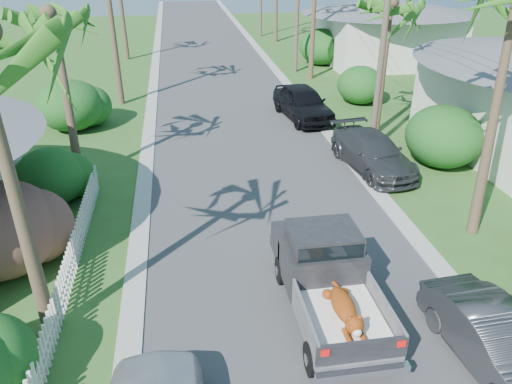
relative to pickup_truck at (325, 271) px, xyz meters
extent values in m
cube|color=#38383A|center=(-0.54, 21.87, -1.00)|extent=(8.00, 100.00, 0.02)
cube|color=#A5A39E|center=(-4.84, 21.87, -0.98)|extent=(0.60, 100.00, 0.06)
cube|color=#A5A39E|center=(3.76, 21.87, -0.98)|extent=(0.60, 100.00, 0.06)
cylinder|color=black|center=(-0.85, -2.21, -0.63)|extent=(0.28, 0.76, 0.76)
cylinder|color=black|center=(0.85, -2.21, -0.63)|extent=(0.28, 0.76, 0.76)
cylinder|color=black|center=(-0.85, 1.04, -0.63)|extent=(0.28, 0.76, 0.76)
cylinder|color=black|center=(0.85, 1.04, -0.63)|extent=(0.28, 0.76, 0.76)
cube|color=gray|center=(0.00, -1.56, -0.39)|extent=(1.90, 2.40, 0.24)
cube|color=gray|center=(-0.92, -1.56, -0.01)|extent=(0.06, 2.40, 0.55)
cube|color=gray|center=(0.92, -1.56, -0.01)|extent=(0.06, 2.40, 0.55)
cube|color=black|center=(0.00, -2.73, -0.03)|extent=(1.92, 0.08, 0.52)
cube|color=silver|center=(0.00, -2.89, -0.46)|extent=(1.98, 0.18, 0.18)
cube|color=red|center=(-0.80, -2.78, 0.09)|extent=(0.18, 0.05, 0.14)
cube|color=red|center=(0.80, -2.78, 0.09)|extent=(0.18, 0.05, 0.14)
cube|color=black|center=(0.00, 0.29, 0.04)|extent=(1.94, 1.65, 1.10)
cube|color=black|center=(0.00, 0.29, 0.77)|extent=(1.70, 1.35, 0.55)
cube|color=black|center=(0.00, -0.38, 0.74)|extent=(1.60, 0.05, 0.45)
cube|color=black|center=(0.00, 1.54, -0.11)|extent=(1.94, 1.20, 0.80)
cube|color=white|center=(0.00, -1.56, -0.19)|extent=(1.70, 2.10, 0.16)
ellipsoid|color=orange|center=(0.00, -1.46, 0.11)|extent=(0.48, 1.25, 0.43)
sphere|color=orange|center=(0.00, -2.21, 0.19)|extent=(0.40, 0.40, 0.40)
ellipsoid|color=white|center=(0.00, -1.46, 0.01)|extent=(0.32, 0.86, 0.18)
imported|color=#2B2D30|center=(3.06, -2.60, -0.35)|extent=(1.70, 4.12, 1.33)
imported|color=#2F3134|center=(4.30, 7.89, -0.30)|extent=(2.62, 5.10, 1.42)
imported|color=black|center=(3.06, 14.63, -0.17)|extent=(2.64, 5.18, 1.69)
cone|color=brown|center=(-6.74, -0.13, 2.49)|extent=(0.36, 0.71, 7.01)
cone|color=brown|center=(-7.34, 8.87, 2.09)|extent=(0.36, 0.61, 6.21)
cone|color=brown|center=(-6.54, 18.87, 2.99)|extent=(0.36, 0.36, 8.00)
cone|color=brown|center=(-7.04, 30.87, 2.24)|extent=(0.36, 0.75, 6.51)
cone|color=brown|center=(5.76, 2.87, 2.74)|extent=(0.36, 0.73, 7.51)
cone|color=brown|center=(6.06, 11.87, 1.99)|extent=(0.36, 0.54, 6.01)
cone|color=brown|center=(5.66, 22.87, 3.09)|extent=(0.36, 0.36, 8.20)
cone|color=brown|center=(5.96, 36.87, 2.39)|extent=(0.36, 0.63, 6.81)
ellipsoid|color=#AD1845|center=(-8.34, 2.87, 0.29)|extent=(3.00, 3.30, 2.60)
ellipsoid|color=#14471D|center=(-7.94, 6.87, -0.01)|extent=(2.40, 2.64, 2.00)
ellipsoid|color=#14471D|center=(-8.54, 14.87, 0.19)|extent=(3.20, 3.52, 2.40)
ellipsoid|color=#14471D|center=(7.26, 7.87, 0.24)|extent=(3.00, 3.30, 2.50)
ellipsoid|color=#14471D|center=(6.96, 16.87, 0.04)|extent=(2.60, 2.86, 2.10)
ellipsoid|color=#14471D|center=(7.46, 26.87, 0.29)|extent=(3.20, 3.52, 2.60)
cube|color=white|center=(-6.54, 2.37, -0.51)|extent=(0.10, 11.00, 1.00)
cube|color=silver|center=(12.46, 26.87, 0.79)|extent=(9.00, 8.00, 3.60)
cone|color=#595B60|center=(12.46, 26.87, 3.09)|extent=(6.48, 6.48, 1.00)
cylinder|color=brown|center=(5.06, 9.87, 3.49)|extent=(0.26, 0.26, 9.00)
cylinder|color=brown|center=(5.06, 24.87, 3.49)|extent=(0.26, 0.26, 9.00)
camera|label=1|loc=(-3.31, -9.83, 7.40)|focal=35.00mm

